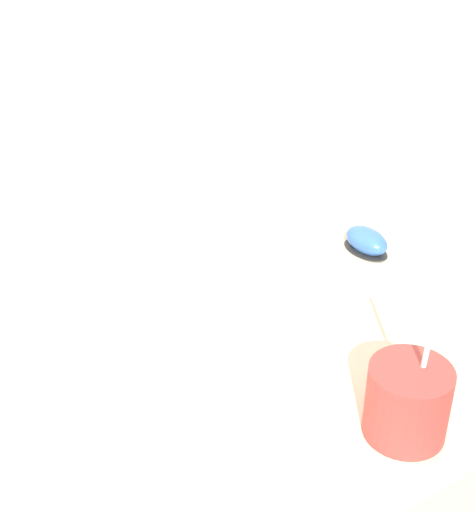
% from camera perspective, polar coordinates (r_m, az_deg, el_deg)
% --- Properties ---
extents(laptop, '(0.38, 0.33, 0.25)m').
position_cam_1_polar(laptop, '(1.07, -2.93, 0.69)').
color(laptop, silver).
rests_on(laptop, desk).
extents(drink_cup, '(0.09, 0.09, 0.21)m').
position_cam_1_polar(drink_cup, '(0.82, 13.46, -11.14)').
color(drink_cup, '#9E332D').
rests_on(drink_cup, desk).
extents(computer_mouse, '(0.05, 0.09, 0.04)m').
position_cam_1_polar(computer_mouse, '(1.18, 10.28, 1.13)').
color(computer_mouse, black).
rests_on(computer_mouse, desk).
extents(usb_stick, '(0.02, 0.06, 0.01)m').
position_cam_1_polar(usb_stick, '(1.24, 4.34, 2.36)').
color(usb_stick, '#99999E').
rests_on(usb_stick, desk).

